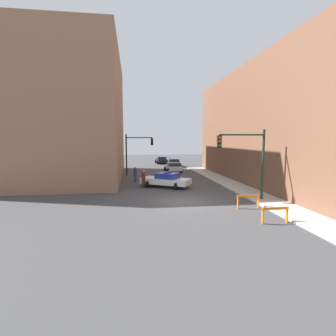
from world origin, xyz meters
The scene contains 14 objects.
ground_plane centered at (0.00, 0.00, 0.00)m, with size 120.00×120.00×0.00m, color #424244.
sidewalk_right centered at (6.20, 0.00, 0.06)m, with size 2.40×44.00×0.12m.
building_corner_left centered at (-12.00, 14.00, 7.26)m, with size 14.00×20.00×14.53m.
building_right centered at (13.40, 8.00, 6.02)m, with size 12.00×28.00×12.05m.
traffic_light_near centered at (4.73, -0.36, 3.53)m, with size 3.64×0.35×5.20m.
traffic_light_far centered at (-3.30, 14.33, 3.40)m, with size 3.44×0.35×5.20m.
police_car centered at (-0.52, 6.07, 0.72)m, with size 4.96×4.08×1.52m.
parked_car_near centered at (2.07, 17.96, 0.67)m, with size 2.39×4.37×1.31m.
parked_car_mid centered at (3.29, 24.86, 0.67)m, with size 2.44×4.40×1.31m.
parked_car_far centered at (1.87, 30.78, 0.67)m, with size 2.35×4.34×1.31m.
pedestrian_crossing centered at (-2.67, 6.24, 0.86)m, with size 0.48×0.48×1.66m.
pedestrian_corner centered at (-3.38, 9.65, 0.86)m, with size 0.50×0.50×1.66m.
barrier_front centered at (3.96, -5.52, 0.62)m, with size 1.60×0.18×0.90m.
barrier_mid centered at (3.91, -2.33, 0.62)m, with size 1.60×0.19×0.90m.
Camera 1 is at (-3.76, -18.55, 4.59)m, focal length 28.00 mm.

